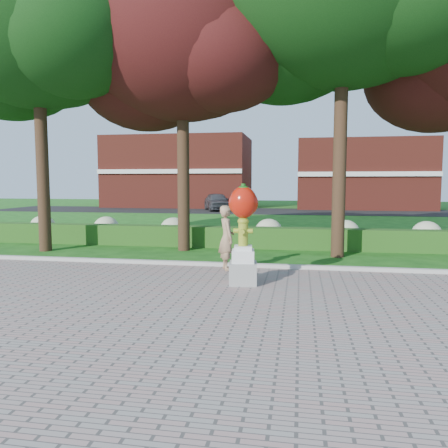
{
  "coord_description": "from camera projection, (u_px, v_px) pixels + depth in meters",
  "views": [
    {
      "loc": [
        2.22,
        -9.56,
        2.54
      ],
      "look_at": [
        0.38,
        1.0,
        1.5
      ],
      "focal_mm": 35.0,
      "sensor_mm": 36.0,
      "label": 1
    }
  ],
  "objects": [
    {
      "name": "tree_mid_left",
      "position": [
        180.0,
        48.0,
        15.62
      ],
      "size": [
        8.25,
        7.04,
        10.69
      ],
      "color": "black",
      "rests_on": "ground"
    },
    {
      "name": "building_right",
      "position": [
        362.0,
        175.0,
        41.67
      ],
      "size": [
        12.0,
        8.0,
        6.4
      ],
      "primitive_type": "cube",
      "color": "maroon",
      "rests_on": "ground"
    },
    {
      "name": "ground",
      "position": [
        200.0,
        293.0,
        10.0
      ],
      "size": [
        100.0,
        100.0,
        0.0
      ],
      "primitive_type": "plane",
      "color": "#164812",
      "rests_on": "ground"
    },
    {
      "name": "hydrant_sculpture",
      "position": [
        243.0,
        231.0,
        10.6
      ],
      "size": [
        0.74,
        0.74,
        2.45
      ],
      "rotation": [
        0.0,
        0.0,
        0.11
      ],
      "color": "gray",
      "rests_on": "walkway"
    },
    {
      "name": "tree_far_left",
      "position": [
        36.0,
        28.0,
        15.44
      ],
      "size": [
        9.0,
        7.68,
        11.66
      ],
      "color": "black",
      "rests_on": "ground"
    },
    {
      "name": "lawn_hedge",
      "position": [
        241.0,
        237.0,
        16.83
      ],
      "size": [
        24.0,
        0.7,
        0.8
      ],
      "primitive_type": "cube",
      "color": "#244F16",
      "rests_on": "ground"
    },
    {
      "name": "walkway",
      "position": [
        136.0,
        363.0,
        6.08
      ],
      "size": [
        40.0,
        14.0,
        0.04
      ],
      "primitive_type": "cube",
      "color": "gray",
      "rests_on": "ground"
    },
    {
      "name": "building_left",
      "position": [
        180.0,
        172.0,
        44.71
      ],
      "size": [
        14.0,
        8.0,
        7.0
      ],
      "primitive_type": "cube",
      "color": "maroon",
      "rests_on": "ground"
    },
    {
      "name": "woman",
      "position": [
        227.0,
        238.0,
        12.36
      ],
      "size": [
        0.68,
        0.79,
        1.83
      ],
      "primitive_type": "imported",
      "rotation": [
        0.0,
        0.0,
        2.0
      ],
      "color": "#9F7B5B",
      "rests_on": "walkway"
    },
    {
      "name": "hydrangea_row",
      "position": [
        258.0,
        231.0,
        17.7
      ],
      "size": [
        20.1,
        1.1,
        0.99
      ],
      "color": "beige",
      "rests_on": "ground"
    },
    {
      "name": "curb",
      "position": [
        223.0,
        265.0,
        12.94
      ],
      "size": [
        40.0,
        0.18,
        0.15
      ],
      "primitive_type": "cube",
      "color": "#ADADA5",
      "rests_on": "ground"
    },
    {
      "name": "street",
      "position": [
        273.0,
        211.0,
        37.46
      ],
      "size": [
        50.0,
        8.0,
        0.02
      ],
      "primitive_type": "cube",
      "color": "black",
      "rests_on": "ground"
    },
    {
      "name": "parked_car",
      "position": [
        217.0,
        201.0,
        38.38
      ],
      "size": [
        3.34,
        4.96,
        1.57
      ],
      "primitive_type": "imported",
      "rotation": [
        0.0,
        0.0,
        0.36
      ],
      "color": "#414449",
      "rests_on": "street"
    }
  ]
}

